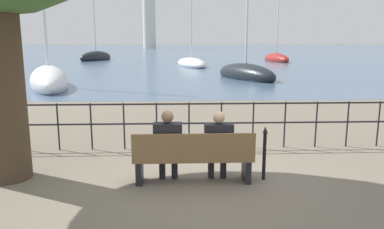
# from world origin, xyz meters

# --- Properties ---
(ground_plane) EXTENTS (1000.00, 1000.00, 0.00)m
(ground_plane) POSITION_xyz_m (0.00, 0.00, 0.00)
(ground_plane) COLOR #706656
(harbor_water) EXTENTS (600.00, 300.00, 0.01)m
(harbor_water) POSITION_xyz_m (0.00, 158.84, 0.00)
(harbor_water) COLOR #47607A
(harbor_water) RESTS_ON ground_plane
(park_bench) EXTENTS (2.04, 0.45, 0.90)m
(park_bench) POSITION_xyz_m (0.00, -0.07, 0.44)
(park_bench) COLOR brown
(park_bench) RESTS_ON ground_plane
(seated_person_left) EXTENTS (0.48, 0.35, 1.26)m
(seated_person_left) POSITION_xyz_m (-0.43, 0.01, 0.69)
(seated_person_left) COLOR black
(seated_person_left) RESTS_ON ground_plane
(seated_person_right) EXTENTS (0.48, 0.35, 1.23)m
(seated_person_right) POSITION_xyz_m (0.43, 0.01, 0.68)
(seated_person_right) COLOR black
(seated_person_right) RESTS_ON ground_plane
(promenade_railing) EXTENTS (10.17, 0.04, 1.05)m
(promenade_railing) POSITION_xyz_m (-0.00, 2.04, 0.69)
(promenade_railing) COLOR black
(promenade_railing) RESTS_ON ground_plane
(closed_umbrella) EXTENTS (0.09, 0.09, 0.95)m
(closed_umbrella) POSITION_xyz_m (1.24, 0.04, 0.53)
(closed_umbrella) COLOR black
(closed_umbrella) RESTS_ON ground_plane
(sailboat_0) EXTENTS (3.91, 6.19, 11.41)m
(sailboat_0) POSITION_xyz_m (4.19, 17.76, 0.36)
(sailboat_0) COLOR black
(sailboat_0) RESTS_ON ground_plane
(sailboat_2) EXTENTS (3.96, 6.34, 10.59)m
(sailboat_2) POSITION_xyz_m (-10.30, 41.78, 0.39)
(sailboat_2) COLOR black
(sailboat_2) RESTS_ON ground_plane
(sailboat_3) EXTENTS (2.45, 6.79, 7.84)m
(sailboat_3) POSITION_xyz_m (11.73, 38.59, 0.31)
(sailboat_3) COLOR maroon
(sailboat_3) RESTS_ON ground_plane
(sailboat_4) EXTENTS (4.15, 7.40, 8.60)m
(sailboat_4) POSITION_xyz_m (-6.99, 13.87, 0.35)
(sailboat_4) COLOR white
(sailboat_4) RESTS_ON ground_plane
(sailboat_5) EXTENTS (3.60, 7.63, 10.84)m
(sailboat_5) POSITION_xyz_m (1.22, 30.27, 0.29)
(sailboat_5) COLOR white
(sailboat_5) RESTS_ON ground_plane
(harbor_lighthouse) EXTENTS (4.17, 4.17, 26.88)m
(harbor_lighthouse) POSITION_xyz_m (-8.97, 121.33, 12.50)
(harbor_lighthouse) COLOR silver
(harbor_lighthouse) RESTS_ON ground_plane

